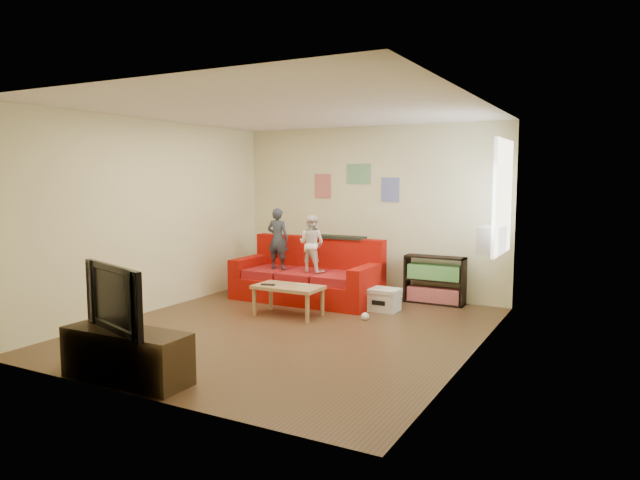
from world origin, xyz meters
The scene contains 17 objects.
room_shell centered at (0.00, 0.00, 1.35)m, with size 4.52×5.02×2.72m.
sofa centered at (-0.65, 1.65, 0.33)m, with size 2.24×1.03×0.99m.
child_a centered at (-1.10, 1.47, 0.95)m, with size 0.35×0.23×0.95m, color #2C333E.
child_b centered at (-0.50, 1.47, 0.90)m, with size 0.42×0.33×0.86m, color white.
coffee_table centered at (-0.39, 0.61, 0.36)m, with size 0.93×0.51×0.42m.
remote centered at (-0.64, 0.49, 0.43)m, with size 0.19×0.05×0.02m, color black.
game_controller centered at (-0.19, 0.66, 0.44)m, with size 0.15×0.04×0.03m, color silver.
bookshelf centered at (1.15, 2.30, 0.32)m, with size 0.90×0.27×0.72m.
window centered at (2.22, 1.65, 1.64)m, with size 0.04×1.08×1.48m, color white.
ac_unit centered at (2.10, 1.65, 1.08)m, with size 0.28×0.55×0.35m, color #B7B2A3.
artwork_left centered at (-0.85, 2.48, 1.75)m, with size 0.30×0.01×0.40m, color #D87266.
artwork_center centered at (-0.20, 2.48, 1.95)m, with size 0.42×0.01×0.32m, color #72B27F.
artwork_right centered at (0.35, 2.48, 1.70)m, with size 0.30×0.01×0.38m, color #727FCC.
file_box centered at (0.64, 1.50, 0.16)m, with size 0.46×0.35×0.32m.
tv_stand centered at (-0.42, -2.25, 0.24)m, with size 1.29×0.43×0.48m, color #322313.
television centered at (-0.42, -2.25, 0.80)m, with size 1.08×0.14×0.62m, color black.
tissue centered at (0.65, 0.87, 0.05)m, with size 0.11×0.11×0.11m, color white.
Camera 1 is at (3.62, -5.95, 1.90)m, focal length 32.00 mm.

